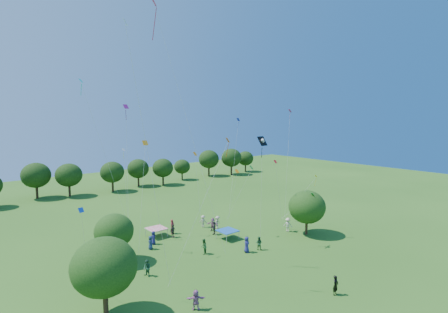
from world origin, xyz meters
TOP-DOWN VIEW (x-y plane):
  - near_tree_west at (-13.79, 11.47)m, footprint 4.90×4.90m
  - near_tree_north at (-9.24, 20.66)m, footprint 3.99×3.99m
  - near_tree_east at (13.13, 13.17)m, footprint 4.69×4.69m
  - treeline at (-1.73, 55.43)m, footprint 88.01×8.77m
  - tent_red_stripe at (-2.08, 24.81)m, footprint 2.20×2.20m
  - tent_blue at (4.25, 18.40)m, footprint 2.20×2.20m
  - man_in_black at (2.46, 2.14)m, footprint 0.68×0.48m
  - crowd_person_0 at (3.11, 13.78)m, footprint 0.87×1.00m
  - crowd_person_1 at (-6.16, 27.19)m, footprint 0.66×0.70m
  - crowd_person_2 at (4.71, 13.43)m, footprint 0.76×0.86m
  - crowd_person_3 at (12.12, 15.38)m, footprint 0.96×1.33m
  - crowd_person_4 at (3.98, 20.73)m, footprint 1.09×0.95m
  - crowd_person_5 at (-7.99, 7.90)m, footprint 1.56×1.31m
  - crowd_person_6 at (-3.68, 22.66)m, footprint 0.69×0.88m
  - crowd_person_7 at (-10.75, 19.44)m, footprint 0.55×0.73m
  - crowd_person_8 at (-8.21, 15.56)m, footprint 0.64×0.87m
  - crowd_person_9 at (4.67, 24.04)m, footprint 0.99×1.17m
  - crowd_person_10 at (-10.85, 21.01)m, footprint 1.23×0.89m
  - crowd_person_11 at (4.68, 21.91)m, footprint 1.34×1.72m
  - crowd_person_12 at (-4.71, 21.47)m, footprint 0.77×0.86m
  - crowd_person_13 at (0.04, 24.45)m, footprint 0.82×0.68m
  - crowd_person_14 at (-0.88, 16.44)m, footprint 0.92×0.89m
  - crowd_person_15 at (5.78, 22.24)m, footprint 1.26×0.97m
  - crowd_person_16 at (-0.67, 23.22)m, footprint 1.04×0.72m
  - pirate_kite at (5.88, 14.19)m, footprint 1.87×1.47m
  - red_high_kite at (-4.92, 16.64)m, footprint 5.11×5.37m
  - small_kite_0 at (10.44, 15.99)m, footprint 2.91×1.23m
  - small_kite_1 at (6.05, 18.94)m, footprint 1.40×3.13m
  - small_kite_2 at (-6.11, 19.74)m, footprint 2.52×2.43m
  - small_kite_3 at (8.47, 19.17)m, footprint 2.30×2.98m
  - small_kite_4 at (9.64, 22.85)m, footprint 3.65×2.24m
  - small_kite_5 at (15.27, 18.13)m, footprint 3.43×2.38m
  - small_kite_6 at (-11.73, 8.76)m, footprint 4.56×2.61m
  - small_kite_7 at (-9.19, 25.54)m, footprint 4.96×1.47m
  - small_kite_8 at (-4.95, 9.20)m, footprint 5.43×1.67m
  - small_kite_9 at (12.96, 12.93)m, footprint 0.87×4.88m
  - small_kite_10 at (2.09, 21.94)m, footprint 0.84×0.87m
  - small_kite_11 at (12.59, 12.58)m, footprint 0.49×5.16m
  - small_kite_12 at (-14.59, 13.40)m, footprint 1.87×4.53m
  - small_kite_13 at (-4.48, 27.40)m, footprint 1.77×3.03m
  - small_kite_14 at (-5.35, 26.32)m, footprint 0.53×1.44m

SIDE VIEW (x-z plane):
  - crowd_person_2 at x=4.71m, z-range 0.00..1.54m
  - crowd_person_12 at x=-4.71m, z-range 0.00..1.55m
  - crowd_person_1 at x=-6.16m, z-range 0.00..1.57m
  - crowd_person_6 at x=-3.68m, z-range 0.00..1.59m
  - crowd_person_8 at x=-8.21m, z-range 0.00..1.59m
  - crowd_person_5 at x=-7.99m, z-range 0.00..1.63m
  - crowd_person_16 at x=-0.67m, z-range 0.00..1.63m
  - crowd_person_9 at x=4.67m, z-range 0.00..1.65m
  - crowd_person_14 at x=-0.88m, z-range 0.00..1.69m
  - man_in_black at x=2.46m, z-range 0.00..1.70m
  - crowd_person_4 at x=3.98m, z-range 0.00..1.72m
  - crowd_person_15 at x=5.78m, z-range 0.00..1.76m
  - crowd_person_7 at x=-10.75m, z-range 0.00..1.76m
  - crowd_person_11 at x=4.68m, z-range 0.00..1.77m
  - crowd_person_0 at x=3.11m, z-range 0.00..1.78m
  - crowd_person_3 at x=12.12m, z-range 0.00..1.86m
  - crowd_person_13 at x=0.04m, z-range 0.00..1.87m
  - crowd_person_10 at x=-10.85m, z-range 0.00..1.92m
  - tent_red_stripe at x=-2.08m, z-range 0.49..1.59m
  - tent_blue at x=4.25m, z-range 0.49..1.59m
  - near_tree_north at x=-9.24m, z-range 0.77..5.91m
  - near_tree_east at x=13.13m, z-range 0.75..6.47m
  - near_tree_west at x=-13.79m, z-range 0.87..7.05m
  - treeline at x=-1.73m, z-range 0.70..7.48m
  - small_kite_11 at x=12.59m, z-range 2.62..7.06m
  - small_kite_9 at x=12.96m, z-range 2.92..9.53m
  - small_kite_12 at x=-14.59m, z-range 3.01..10.22m
  - small_kite_1 at x=6.05m, z-range 3.64..10.86m
  - small_kite_3 at x=8.47m, z-range 3.82..11.23m
  - small_kite_0 at x=10.44m, z-range 3.72..12.06m
  - small_kite_14 at x=-5.35m, z-range 3.83..13.77m
  - small_kite_10 at x=2.09m, z-range 4.29..13.68m
  - small_kite_2 at x=-6.11m, z-range 4.75..16.05m
  - small_kite_8 at x=-4.95m, z-range 4.48..16.52m
  - small_kite_4 at x=9.64m, z-range 4.95..18.51m
  - pirate_kite at x=5.88m, z-range 6.40..17.93m
  - small_kite_5 at x=15.27m, z-range 5.40..20.19m
  - small_kite_13 at x=-4.48m, z-range 6.08..21.36m
  - small_kite_6 at x=-11.73m, z-range 4.79..24.72m
  - small_kite_7 at x=-9.19m, z-range 5.97..23.81m
  - red_high_kite at x=-4.92m, z-range 8.77..33.69m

